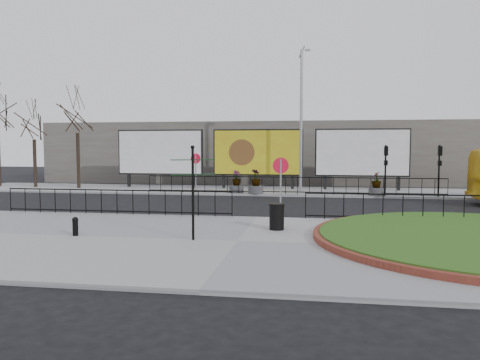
% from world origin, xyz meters
% --- Properties ---
extents(ground, '(90.00, 90.00, 0.00)m').
position_xyz_m(ground, '(0.00, 0.00, 0.00)').
color(ground, black).
rests_on(ground, ground).
extents(pavement_near, '(30.00, 10.00, 0.12)m').
position_xyz_m(pavement_near, '(0.00, -5.00, 0.06)').
color(pavement_near, gray).
rests_on(pavement_near, ground).
extents(pavement_far, '(44.00, 6.00, 0.12)m').
position_xyz_m(pavement_far, '(0.00, 12.00, 0.06)').
color(pavement_far, gray).
rests_on(pavement_far, ground).
extents(railing_near_left, '(10.00, 0.10, 1.10)m').
position_xyz_m(railing_near_left, '(-6.00, -0.30, 0.67)').
color(railing_near_left, black).
rests_on(railing_near_left, pavement_near).
extents(railing_near_right, '(9.00, 0.10, 1.10)m').
position_xyz_m(railing_near_right, '(6.50, -0.30, 0.67)').
color(railing_near_right, black).
rests_on(railing_near_right, pavement_near).
extents(railing_far, '(18.00, 0.10, 1.10)m').
position_xyz_m(railing_far, '(1.00, 9.30, 0.67)').
color(railing_far, black).
rests_on(railing_far, pavement_far).
extents(speed_sign_far, '(0.64, 0.07, 2.47)m').
position_xyz_m(speed_sign_far, '(-5.00, 9.40, 1.92)').
color(speed_sign_far, gray).
rests_on(speed_sign_far, pavement_far).
extents(speed_sign_near, '(0.64, 0.07, 2.47)m').
position_xyz_m(speed_sign_near, '(1.00, -0.40, 1.92)').
color(speed_sign_near, gray).
rests_on(speed_sign_near, pavement_near).
extents(billboard_left, '(6.20, 0.31, 4.10)m').
position_xyz_m(billboard_left, '(-8.50, 12.97, 2.60)').
color(billboard_left, black).
rests_on(billboard_left, pavement_far).
extents(billboard_mid, '(6.20, 0.31, 4.10)m').
position_xyz_m(billboard_mid, '(-1.50, 12.97, 2.60)').
color(billboard_mid, black).
rests_on(billboard_mid, pavement_far).
extents(billboard_right, '(6.20, 0.31, 4.10)m').
position_xyz_m(billboard_right, '(5.50, 12.97, 2.60)').
color(billboard_right, black).
rests_on(billboard_right, pavement_far).
extents(lamp_post, '(0.74, 0.18, 9.23)m').
position_xyz_m(lamp_post, '(1.51, 11.00, 4.83)').
color(lamp_post, gray).
rests_on(lamp_post, pavement_far).
extents(signal_pole_a, '(0.22, 0.26, 3.00)m').
position_xyz_m(signal_pole_a, '(6.50, 9.34, 2.10)').
color(signal_pole_a, black).
rests_on(signal_pole_a, pavement_far).
extents(signal_pole_b, '(0.22, 0.26, 3.00)m').
position_xyz_m(signal_pole_b, '(9.50, 9.34, 2.10)').
color(signal_pole_b, black).
rests_on(signal_pole_b, pavement_far).
extents(tree_left, '(2.00, 2.00, 7.00)m').
position_xyz_m(tree_left, '(-14.00, 11.50, 3.62)').
color(tree_left, '#2D2119').
rests_on(tree_left, pavement_far).
extents(tree_mid, '(2.00, 2.00, 6.20)m').
position_xyz_m(tree_mid, '(-17.50, 11.80, 3.22)').
color(tree_mid, '#2D2119').
rests_on(tree_mid, pavement_far).
extents(building_backdrop, '(40.00, 10.00, 5.00)m').
position_xyz_m(building_backdrop, '(0.00, 22.00, 2.50)').
color(building_backdrop, '#6A655C').
rests_on(building_backdrop, ground).
extents(fingerpost_sign, '(1.32, 0.79, 2.95)m').
position_xyz_m(fingerpost_sign, '(-1.41, -5.07, 1.90)').
color(fingerpost_sign, black).
rests_on(fingerpost_sign, pavement_near).
extents(bollard, '(0.20, 0.20, 0.62)m').
position_xyz_m(bollard, '(-5.40, -4.99, 0.46)').
color(bollard, black).
rests_on(bollard, pavement_near).
extents(litter_bin, '(0.56, 0.56, 0.92)m').
position_xyz_m(litter_bin, '(1.04, -2.87, 0.58)').
color(litter_bin, black).
rests_on(litter_bin, pavement_near).
extents(planter_a, '(0.88, 0.88, 1.43)m').
position_xyz_m(planter_a, '(-2.47, 9.78, 0.66)').
color(planter_a, '#4C4C4F').
rests_on(planter_a, pavement_far).
extents(planter_b, '(0.93, 0.93, 1.52)m').
position_xyz_m(planter_b, '(-1.20, 9.40, 0.71)').
color(planter_b, '#4C4C4F').
rests_on(planter_b, pavement_far).
extents(planter_c, '(0.88, 0.88, 1.43)m').
position_xyz_m(planter_c, '(6.00, 9.40, 0.67)').
color(planter_c, '#4C4C4F').
rests_on(planter_c, pavement_far).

